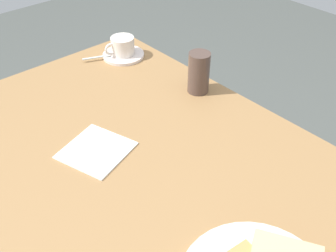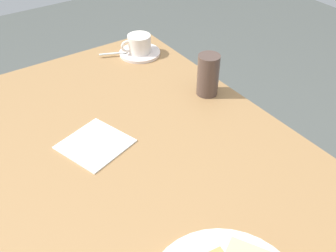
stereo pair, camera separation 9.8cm
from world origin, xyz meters
name	(u,v)px [view 2 (the right image)]	position (x,y,z in m)	size (l,w,h in m)	color
dining_table	(129,192)	(0.00, 0.00, 0.63)	(1.17, 0.85, 0.74)	olive
coffee_saucer	(140,53)	(-0.45, 0.31, 0.74)	(0.14, 0.14, 0.01)	silver
coffee_cup	(139,43)	(-0.45, 0.31, 0.78)	(0.08, 0.11, 0.06)	silver
spoon	(118,53)	(-0.48, 0.24, 0.75)	(0.05, 0.09, 0.01)	silver
napkin	(95,144)	(-0.10, -0.03, 0.74)	(0.15, 0.15, 0.00)	white
drinking_glass	(208,75)	(-0.13, 0.35, 0.80)	(0.06, 0.06, 0.13)	#4C3A33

